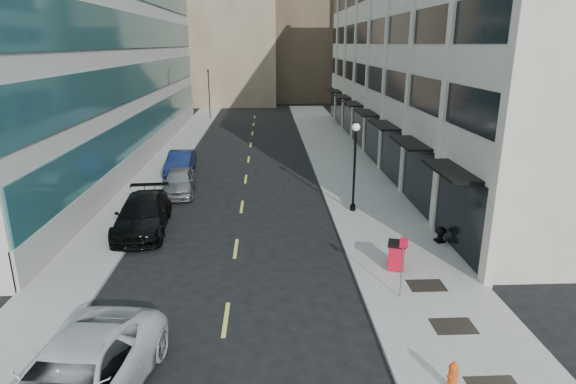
{
  "coord_description": "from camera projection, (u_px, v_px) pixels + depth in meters",
  "views": [
    {
      "loc": [
        1.48,
        -12.64,
        9.11
      ],
      "look_at": [
        2.47,
        9.06,
        2.39
      ],
      "focal_mm": 30.0,
      "sensor_mm": 36.0,
      "label": 1
    }
  ],
  "objects": [
    {
      "name": "urn_planter",
      "position": [
        440.0,
        233.0,
        22.57
      ],
      "size": [
        0.55,
        0.55,
        0.76
      ],
      "rotation": [
        0.0,
        0.0,
        0.22
      ],
      "color": "black",
      "rests_on": "sidewalk_right"
    },
    {
      "name": "car_blue_sedan",
      "position": [
        181.0,
        163.0,
        35.08
      ],
      "size": [
        1.69,
        4.84,
        1.59
      ],
      "primitive_type": "imported",
      "rotation": [
        0.0,
        0.0,
        -0.0
      ],
      "color": "#121D44",
      "rests_on": "ground"
    },
    {
      "name": "car_white_van",
      "position": [
        74.0,
        383.0,
        12.14
      ],
      "size": [
        3.83,
        6.85,
        1.81
      ],
      "primitive_type": "imported",
      "rotation": [
        0.0,
        0.0,
        -0.13
      ],
      "color": "silver",
      "rests_on": "ground"
    },
    {
      "name": "building_right",
      "position": [
        458.0,
        45.0,
        38.53
      ],
      "size": [
        15.3,
        46.5,
        18.25
      ],
      "color": "beige",
      "rests_on": "ground"
    },
    {
      "name": "sign_post",
      "position": [
        403.0,
        257.0,
        17.3
      ],
      "size": [
        0.29,
        0.1,
        2.54
      ],
      "rotation": [
        0.0,
        0.0,
        -0.26
      ],
      "color": "slate",
      "rests_on": "sidewalk_right"
    },
    {
      "name": "fire_hydrant",
      "position": [
        453.0,
        376.0,
        12.89
      ],
      "size": [
        0.36,
        0.36,
        0.88
      ],
      "rotation": [
        0.0,
        0.0,
        0.36
      ],
      "color": "#E84D10",
      "rests_on": "sidewalk_right"
    },
    {
      "name": "skyline_tan_near",
      "position": [
        230.0,
        11.0,
        75.27
      ],
      "size": [
        14.0,
        18.0,
        28.0
      ],
      "primitive_type": "cube",
      "color": "#9B8565",
      "rests_on": "ground"
    },
    {
      "name": "road_centerline",
      "position": [
        244.0,
        192.0,
        30.91
      ],
      "size": [
        0.15,
        68.2,
        0.01
      ],
      "color": "#D8CC4C",
      "rests_on": "ground"
    },
    {
      "name": "car_black_pickup",
      "position": [
        143.0,
        214.0,
        24.22
      ],
      "size": [
        2.94,
        6.21,
        1.75
      ],
      "primitive_type": "imported",
      "rotation": [
        0.0,
        0.0,
        0.08
      ],
      "color": "black",
      "rests_on": "ground"
    },
    {
      "name": "grate_far",
      "position": [
        426.0,
        285.0,
        18.6
      ],
      "size": [
        1.4,
        1.0,
        0.01
      ],
      "primitive_type": "cube",
      "color": "black",
      "rests_on": "sidewalk_right"
    },
    {
      "name": "lamppost",
      "position": [
        355.0,
        159.0,
        26.12
      ],
      "size": [
        0.42,
        0.42,
        5.02
      ],
      "color": "black",
      "rests_on": "sidewalk_right"
    },
    {
      "name": "sidewalk_left",
      "position": [
        152.0,
        179.0,
        33.47
      ],
      "size": [
        3.0,
        80.0,
        0.15
      ],
      "primitive_type": "cube",
      "color": "gray",
      "rests_on": "ground"
    },
    {
      "name": "car_silver_sedan",
      "position": [
        179.0,
        182.0,
        30.2
      ],
      "size": [
        2.28,
        4.88,
        1.62
      ],
      "primitive_type": "imported",
      "rotation": [
        0.0,
        0.0,
        0.08
      ],
      "color": "gray",
      "rests_on": "ground"
    },
    {
      "name": "trash_bin",
      "position": [
        396.0,
        255.0,
        19.79
      ],
      "size": [
        0.92,
        0.92,
        1.2
      ],
      "rotation": [
        0.0,
        0.0,
        -0.29
      ],
      "color": "red",
      "rests_on": "sidewalk_right"
    },
    {
      "name": "grate_mid",
      "position": [
        453.0,
        326.0,
        15.93
      ],
      "size": [
        1.4,
        1.0,
        0.01
      ],
      "primitive_type": "cube",
      "color": "black",
      "rests_on": "sidewalk_right"
    },
    {
      "name": "building_left",
      "position": [
        37.0,
        32.0,
        36.81
      ],
      "size": [
        16.14,
        46.0,
        20.0
      ],
      "color": "beige",
      "rests_on": "ground"
    },
    {
      "name": "traffic_signal",
      "position": [
        208.0,
        73.0,
        58.57
      ],
      "size": [
        0.66,
        0.66,
        6.98
      ],
      "color": "black",
      "rests_on": "ground"
    },
    {
      "name": "skyline_tan_far",
      "position": [
        178.0,
        32.0,
        85.26
      ],
      "size": [
        12.0,
        14.0,
        22.0
      ],
      "primitive_type": "cube",
      "color": "#9B8565",
      "rests_on": "ground"
    },
    {
      "name": "ground",
      "position": [
        221.0,
        355.0,
        14.69
      ],
      "size": [
        160.0,
        160.0,
        0.0
      ],
      "primitive_type": "plane",
      "color": "black",
      "rests_on": "ground"
    },
    {
      "name": "skyline_stone",
      "position": [
        370.0,
        38.0,
        75.51
      ],
      "size": [
        10.0,
        14.0,
        20.0
      ],
      "primitive_type": "cube",
      "color": "beige",
      "rests_on": "ground"
    },
    {
      "name": "sidewalk_right",
      "position": [
        352.0,
        177.0,
        34.08
      ],
      "size": [
        5.0,
        80.0,
        0.15
      ],
      "primitive_type": "cube",
      "color": "gray",
      "rests_on": "ground"
    }
  ]
}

